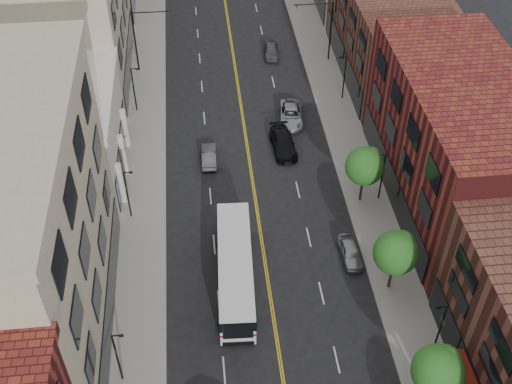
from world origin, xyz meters
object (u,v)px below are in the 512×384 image
object	(u,v)px
city_bus	(235,268)
car_lane_a	(283,143)
car_lane_c	(271,50)
car_parked_far	(350,252)
car_lane_b	(291,114)
car_lane_behind	(209,156)

from	to	relation	value
city_bus	car_lane_a	size ratio (longest dim) A/B	2.28
car_lane_a	car_lane_c	bearing A→B (deg)	83.33
city_bus	car_parked_far	bearing A→B (deg)	12.93
car_parked_far	car_lane_a	bearing A→B (deg)	101.43
car_parked_far	city_bus	bearing A→B (deg)	-172.04
car_lane_b	car_lane_c	xyz separation A→B (m)	(-0.43, 13.04, -0.03)
city_bus	car_lane_behind	size ratio (longest dim) A/B	3.08
city_bus	car_parked_far	world-z (taller)	city_bus
car_parked_far	car_lane_b	bearing A→B (deg)	93.99
car_lane_b	car_lane_a	bearing A→B (deg)	-100.52
car_lane_a	car_lane_b	world-z (taller)	car_lane_a
car_parked_far	car_lane_a	world-z (taller)	car_lane_a
car_lane_a	car_lane_b	distance (m)	4.90
car_lane_a	car_lane_b	bearing A→B (deg)	69.41
city_bus	car_lane_a	xyz separation A→B (m)	(5.99, 16.29, -1.01)
car_lane_a	car_lane_c	size ratio (longest dim) A/B	1.30
city_bus	car_lane_a	distance (m)	17.38
car_parked_far	car_lane_a	xyz separation A→B (m)	(-3.52, 14.60, 0.11)
city_bus	car_lane_behind	xyz separation A→B (m)	(-1.30, 15.26, -1.14)
car_parked_far	car_lane_behind	size ratio (longest dim) A/B	0.99
car_parked_far	car_lane_b	size ratio (longest dim) A/B	0.74
car_lane_a	car_lane_b	size ratio (longest dim) A/B	1.01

